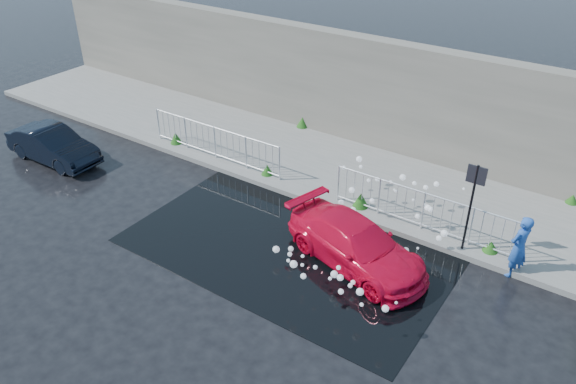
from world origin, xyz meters
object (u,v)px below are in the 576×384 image
at_px(dark_car, 53,145).
at_px(person, 519,247).
at_px(red_car, 356,244).
at_px(sign_post, 473,195).

height_order(dark_car, person, person).
bearing_deg(red_car, sign_post, -31.90).
relative_size(sign_post, red_car, 0.65).
height_order(sign_post, red_car, sign_post).
bearing_deg(red_car, dark_car, 110.23).
relative_size(sign_post, person, 1.54).
distance_m(red_car, person, 3.71).
xyz_separation_m(red_car, person, (3.28, 1.72, 0.25)).
bearing_deg(person, dark_car, -55.61).
distance_m(sign_post, dark_car, 12.88).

